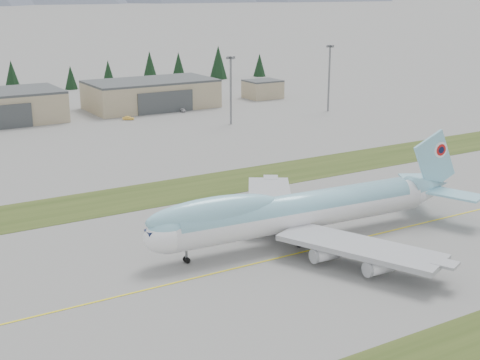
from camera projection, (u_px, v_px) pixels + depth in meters
ground at (264, 261)px, 113.15m from camera, size 7000.00×7000.00×0.00m
grass_strip_far at (156, 194)px, 150.25m from camera, size 400.00×18.00×0.08m
taxiway_line_main at (264, 261)px, 113.15m from camera, size 400.00×0.40×0.02m
boeing_747_freighter at (299, 211)px, 120.76m from camera, size 67.38×58.13×17.77m
hangar_right at (151, 94)px, 257.48m from camera, size 48.00×26.60×10.80m
control_shed at (263, 89)px, 281.06m from camera, size 14.00×12.00×7.60m
service_vehicle_b at (128, 120)px, 235.01m from camera, size 4.07×3.43×1.32m
service_vehicle_c at (183, 112)px, 250.50m from camera, size 2.72×4.72×1.28m
conifer_belt at (39, 77)px, 295.70m from camera, size 269.11×13.81×16.80m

